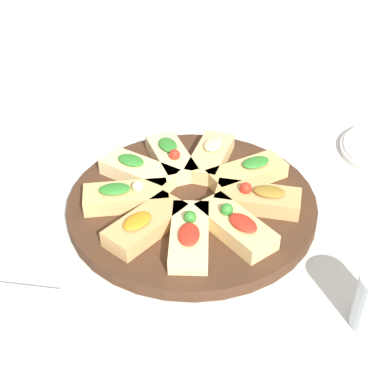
{
  "coord_description": "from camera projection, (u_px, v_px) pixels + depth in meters",
  "views": [
    {
      "loc": [
        0.13,
        -0.7,
        0.57
      ],
      "look_at": [
        0.0,
        0.0,
        0.04
      ],
      "focal_mm": 50.0,
      "sensor_mm": 36.0,
      "label": 1
    }
  ],
  "objects": [
    {
      "name": "focaccia_slice_3",
      "position": [
        190.0,
        235.0,
        0.8
      ],
      "size": [
        0.08,
        0.14,
        0.04
      ],
      "color": "#E5C689",
      "rests_on": "serving_board"
    },
    {
      "name": "focaccia_slice_1",
      "position": [
        126.0,
        196.0,
        0.88
      ],
      "size": [
        0.15,
        0.1,
        0.04
      ],
      "color": "tan",
      "rests_on": "serving_board"
    },
    {
      "name": "focaccia_slice_4",
      "position": [
        235.0,
        225.0,
        0.82
      ],
      "size": [
        0.14,
        0.13,
        0.04
      ],
      "color": "#DBB775",
      "rests_on": "serving_board"
    },
    {
      "name": "focaccia_slice_2",
      "position": [
        146.0,
        224.0,
        0.82
      ],
      "size": [
        0.12,
        0.15,
        0.04
      ],
      "color": "tan",
      "rests_on": "serving_board"
    },
    {
      "name": "focaccia_slice_0",
      "position": [
        139.0,
        171.0,
        0.94
      ],
      "size": [
        0.15,
        0.1,
        0.04
      ],
      "color": "#E5C689",
      "rests_on": "serving_board"
    },
    {
      "name": "serving_board",
      "position": [
        192.0,
        204.0,
        0.91
      ],
      "size": [
        0.42,
        0.42,
        0.02
      ],
      "primitive_type": "cylinder",
      "color": "#422819",
      "rests_on": "ground_plane"
    },
    {
      "name": "focaccia_slice_5",
      "position": [
        258.0,
        200.0,
        0.87
      ],
      "size": [
        0.14,
        0.06,
        0.04
      ],
      "color": "tan",
      "rests_on": "serving_board"
    },
    {
      "name": "focaccia_slice_6",
      "position": [
        247.0,
        173.0,
        0.93
      ],
      "size": [
        0.14,
        0.13,
        0.04
      ],
      "color": "tan",
      "rests_on": "serving_board"
    },
    {
      "name": "focaccia_slice_8",
      "position": [
        171.0,
        157.0,
        0.97
      ],
      "size": [
        0.12,
        0.15,
        0.04
      ],
      "color": "#E5C689",
      "rests_on": "serving_board"
    },
    {
      "name": "plate_left",
      "position": [
        90.0,
        110.0,
        1.18
      ],
      "size": [
        0.21,
        0.21,
        0.02
      ],
      "color": "white",
      "rests_on": "ground_plane"
    },
    {
      "name": "water_glass",
      "position": [
        378.0,
        302.0,
        0.69
      ],
      "size": [
        0.06,
        0.06,
        0.08
      ],
      "primitive_type": "cylinder",
      "color": "silver",
      "rests_on": "ground_plane"
    },
    {
      "name": "focaccia_slice_7",
      "position": [
        210.0,
        157.0,
        0.97
      ],
      "size": [
        0.07,
        0.14,
        0.04
      ],
      "color": "#DBB775",
      "rests_on": "serving_board"
    },
    {
      "name": "ground_plane",
      "position": [
        192.0,
        209.0,
        0.91
      ],
      "size": [
        3.0,
        3.0,
        0.0
      ],
      "primitive_type": "plane",
      "color": "beige"
    }
  ]
}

